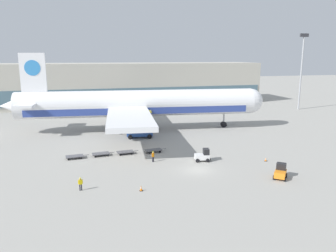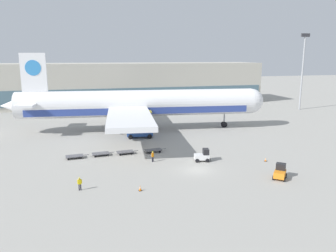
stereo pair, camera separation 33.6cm
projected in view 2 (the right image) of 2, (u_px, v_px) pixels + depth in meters
The scene contains 15 objects.
ground_plane at pixel (197, 170), 48.01m from camera, with size 400.00×400.00×0.00m, color #9E9B93.
terminal_building at pixel (132, 84), 113.61m from camera, with size 90.00×18.20×14.00m.
light_mast at pixel (303, 66), 99.52m from camera, with size 2.80×0.50×22.95m.
airplane_main at pixel (136, 104), 72.59m from camera, with size 58.00×48.59×17.00m.
scissor_lift_loader at pixel (140, 127), 66.93m from camera, with size 5.50×3.87×5.37m.
baggage_tug_foreground at pixel (203, 156), 51.86m from camera, with size 2.68×2.05×2.00m.
baggage_tug_mid at pixel (280, 172), 44.50m from camera, with size 2.68×2.78×2.00m.
baggage_dolly_lead at pixel (75, 156), 53.26m from camera, with size 3.75×1.72×0.48m.
baggage_dolly_second at pixel (101, 154), 54.68m from camera, with size 3.75×1.72×0.48m.
baggage_dolly_third at pixel (125, 152), 55.64m from camera, with size 3.75×1.72×0.48m.
baggage_dolly_trail at pixel (153, 150), 56.71m from camera, with size 3.75×1.72×0.48m.
ground_crew_near at pixel (80, 183), 40.51m from camera, with size 0.56×0.27×1.68m.
ground_crew_far at pixel (153, 156), 51.47m from camera, with size 0.45×0.41×1.70m.
traffic_cone_near at pixel (266, 160), 51.83m from camera, with size 0.40×0.40×0.57m.
traffic_cone_far at pixel (140, 188), 40.50m from camera, with size 0.40×0.40×0.69m.
Camera 2 is at (-15.75, -43.00, 16.36)m, focal length 35.00 mm.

